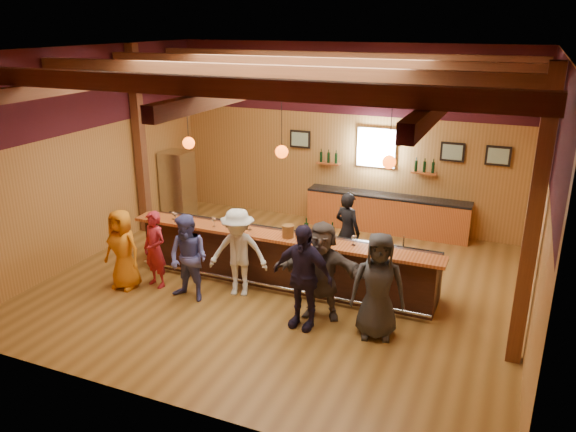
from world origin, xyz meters
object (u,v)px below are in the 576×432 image
(customer_orange, at_px, (123,249))
(customer_redvest, at_px, (155,249))
(stainless_fridge, at_px, (178,185))
(customer_white, at_px, (238,253))
(customer_brown, at_px, (322,271))
(customer_denim, at_px, (188,258))
(bar_counter, at_px, (286,258))
(back_bar_cabinet, at_px, (387,213))
(ice_bucket, at_px, (288,231))
(bottle_a, at_px, (306,230))
(bartender, at_px, (347,231))
(customer_dark, at_px, (378,286))
(customer_navy, at_px, (302,276))

(customer_orange, distance_m, customer_redvest, 0.61)
(customer_redvest, bearing_deg, stainless_fridge, 131.38)
(customer_white, bearing_deg, customer_redvest, 175.54)
(stainless_fridge, height_order, customer_orange, stainless_fridge)
(stainless_fridge, relative_size, customer_brown, 1.01)
(customer_denim, height_order, customer_white, customer_white)
(bar_counter, bearing_deg, back_bar_cabinet, 71.66)
(stainless_fridge, xyz_separation_m, customer_white, (3.51, -3.30, -0.04))
(bar_counter, relative_size, ice_bucket, 25.72)
(bar_counter, distance_m, customer_denim, 1.97)
(customer_white, height_order, bottle_a, customer_white)
(ice_bucket, bearing_deg, customer_white, -147.80)
(customer_brown, relative_size, ice_bucket, 7.26)
(customer_redvest, relative_size, customer_denim, 0.92)
(bartender, bearing_deg, customer_orange, 54.88)
(bar_counter, distance_m, stainless_fridge, 4.81)
(bar_counter, relative_size, customer_dark, 3.46)
(customer_white, height_order, bartender, customer_white)
(customer_navy, distance_m, customer_brown, 0.46)
(customer_navy, xyz_separation_m, bottle_a, (-0.43, 1.27, 0.33))
(ice_bucket, bearing_deg, bottle_a, 24.70)
(back_bar_cabinet, xyz_separation_m, bartender, (-0.26, -2.45, 0.36))
(stainless_fridge, height_order, bartender, stainless_fridge)
(customer_navy, bearing_deg, customer_dark, 14.12)
(bar_counter, relative_size, customer_orange, 3.94)
(customer_denim, height_order, bartender, bartender)
(stainless_fridge, xyz_separation_m, customer_navy, (5.05, -3.92, 0.03))
(back_bar_cabinet, height_order, customer_white, customer_white)
(customer_redvest, bearing_deg, customer_dark, 12.58)
(ice_bucket, bearing_deg, bar_counter, 119.09)
(back_bar_cabinet, bearing_deg, bartender, -96.17)
(bottle_a, bearing_deg, customer_white, -149.80)
(customer_white, height_order, customer_dark, customer_dark)
(back_bar_cabinet, bearing_deg, ice_bucket, -104.25)
(bar_counter, height_order, back_bar_cabinet, bar_counter)
(customer_denim, relative_size, customer_white, 0.97)
(back_bar_cabinet, relative_size, customer_white, 2.32)
(customer_dark, bearing_deg, back_bar_cabinet, 87.43)
(customer_orange, distance_m, customer_navy, 3.75)
(customer_dark, height_order, bottle_a, customer_dark)
(customer_navy, relative_size, bartender, 1.11)
(bartender, bearing_deg, customer_redvest, 55.69)
(customer_denim, height_order, ice_bucket, customer_denim)
(customer_navy, distance_m, bartender, 2.59)
(customer_navy, relative_size, ice_bucket, 7.58)
(customer_brown, bearing_deg, customer_navy, -122.60)
(customer_redvest, distance_m, customer_white, 1.70)
(customer_orange, xyz_separation_m, bartender, (3.74, 2.57, 0.03))
(customer_white, xyz_separation_m, customer_dark, (2.79, -0.44, 0.05))
(stainless_fridge, relative_size, customer_dark, 0.99)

